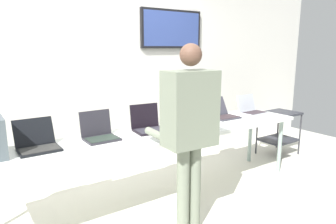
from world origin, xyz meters
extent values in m
cube|color=beige|center=(0.00, 0.00, -0.02)|extent=(8.00, 8.00, 0.04)
cube|color=silver|center=(0.00, 1.13, 1.34)|extent=(8.00, 0.06, 2.68)
cube|color=black|center=(0.91, 1.08, 1.89)|extent=(1.00, 0.05, 0.53)
cube|color=navy|center=(0.91, 1.06, 1.89)|extent=(0.94, 0.02, 0.47)
cube|color=silver|center=(0.00, 0.00, 0.74)|extent=(3.65, 0.70, 0.04)
cylinder|color=gray|center=(1.73, -0.25, 0.36)|extent=(0.05, 0.05, 0.72)
cylinder|color=gray|center=(1.73, 0.25, 0.36)|extent=(0.05, 0.05, 0.72)
cube|color=black|center=(-1.17, 0.07, 0.77)|extent=(0.34, 0.25, 0.02)
cube|color=#30302E|center=(-1.17, 0.06, 0.79)|extent=(0.31, 0.20, 0.00)
cube|color=black|center=(-1.17, 0.24, 0.90)|extent=(0.34, 0.11, 0.23)
cube|color=#2C5139|center=(-1.17, 0.24, 0.89)|extent=(0.31, 0.09, 0.20)
cube|color=#27252D|center=(-0.60, 0.07, 0.77)|extent=(0.31, 0.25, 0.02)
cube|color=#28342D|center=(-0.60, 0.05, 0.79)|extent=(0.28, 0.20, 0.00)
cube|color=#27252D|center=(-0.61, 0.21, 0.90)|extent=(0.31, 0.05, 0.24)
cube|color=white|center=(-0.61, 0.21, 0.90)|extent=(0.28, 0.04, 0.22)
cube|color=black|center=(-0.06, 0.07, 0.77)|extent=(0.35, 0.29, 0.02)
cube|color=#312F38|center=(-0.07, 0.05, 0.79)|extent=(0.31, 0.24, 0.00)
cube|color=black|center=(-0.05, 0.21, 0.91)|extent=(0.32, 0.08, 0.25)
cube|color=white|center=(-0.05, 0.21, 0.91)|extent=(0.30, 0.06, 0.22)
cube|color=black|center=(0.49, 0.06, 0.77)|extent=(0.38, 0.26, 0.02)
cube|color=#272C31|center=(0.49, 0.05, 0.79)|extent=(0.35, 0.21, 0.00)
cube|color=black|center=(0.51, 0.23, 0.88)|extent=(0.37, 0.14, 0.21)
cube|color=#205B3A|center=(0.51, 0.23, 0.88)|extent=(0.34, 0.12, 0.18)
cube|color=#36343E|center=(1.04, 0.08, 0.77)|extent=(0.33, 0.26, 0.02)
cube|color=#35292D|center=(1.04, 0.07, 0.79)|extent=(0.30, 0.20, 0.00)
cube|color=#36343E|center=(1.04, 0.27, 0.89)|extent=(0.33, 0.14, 0.22)
cube|color=silver|center=(1.04, 0.27, 0.89)|extent=(0.30, 0.12, 0.19)
cube|color=#ADB1BA|center=(1.56, 0.06, 0.77)|extent=(0.34, 0.24, 0.02)
cube|color=#342B31|center=(1.56, 0.05, 0.79)|extent=(0.31, 0.19, 0.00)
cube|color=#ADB1BA|center=(1.55, 0.21, 0.89)|extent=(0.33, 0.08, 0.22)
cube|color=#205932|center=(1.55, 0.21, 0.89)|extent=(0.31, 0.07, 0.19)
cylinder|color=gray|center=(-0.15, -0.63, 0.40)|extent=(0.12, 0.12, 0.81)
cylinder|color=gray|center=(-0.03, -0.63, 0.40)|extent=(0.12, 0.12, 0.81)
cube|color=gray|center=(-0.09, -0.63, 1.12)|extent=(0.45, 0.28, 0.64)
sphere|color=brown|center=(-0.09, -0.63, 1.57)|extent=(0.18, 0.18, 0.18)
cylinder|color=gray|center=(-0.24, -0.33, 0.86)|extent=(0.09, 0.32, 0.07)
cylinder|color=gray|center=(0.09, -0.35, 0.86)|extent=(0.09, 0.32, 0.07)
cube|color=white|center=(-0.38, -0.17, 0.76)|extent=(0.29, 0.35, 0.00)
cube|color=#2A2C33|center=(2.33, 0.21, 0.65)|extent=(0.56, 0.44, 0.03)
cube|color=#2A2C33|center=(2.33, 0.21, 0.23)|extent=(0.53, 0.42, 0.03)
cylinder|color=#333338|center=(2.07, 0.01, 0.33)|extent=(0.02, 0.02, 0.66)
cylinder|color=#333338|center=(2.59, 0.01, 0.33)|extent=(0.02, 0.02, 0.66)
cylinder|color=#333338|center=(2.07, 0.41, 0.33)|extent=(0.02, 0.02, 0.66)
cylinder|color=#333338|center=(2.59, 0.41, 0.33)|extent=(0.02, 0.02, 0.66)
camera|label=1|loc=(-1.67, -2.61, 1.62)|focal=32.89mm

